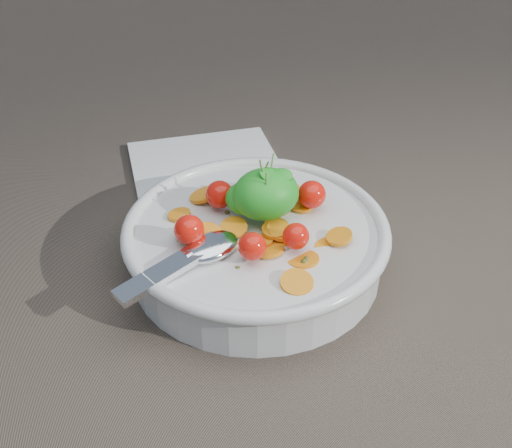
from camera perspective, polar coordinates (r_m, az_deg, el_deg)
name	(u,v)px	position (r m, az deg, el deg)	size (l,w,h in m)	color
ground	(262,258)	(0.67, 0.53, -3.00)	(6.00, 6.00, 0.00)	brown
bowl	(256,242)	(0.64, -0.02, -1.59)	(0.29, 0.26, 0.11)	silver
napkin	(206,166)	(0.82, -4.45, 5.14)	(0.18, 0.16, 0.01)	white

